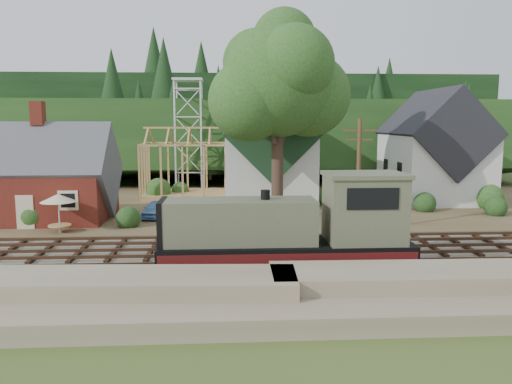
{
  "coord_description": "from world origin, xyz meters",
  "views": [
    {
      "loc": [
        -1.85,
        -27.75,
        7.75
      ],
      "look_at": [
        0.13,
        6.0,
        3.0
      ],
      "focal_mm": 35.0,
      "sensor_mm": 36.0,
      "label": 1
    }
  ],
  "objects": [
    {
      "name": "village_flat",
      "position": [
        0.0,
        18.0,
        0.15
      ],
      "size": [
        64.0,
        26.0,
        0.3
      ],
      "primitive_type": "cube",
      "color": "brown",
      "rests_on": "ground"
    },
    {
      "name": "ridge",
      "position": [
        0.0,
        58.0,
        0.0
      ],
      "size": [
        80.0,
        20.0,
        12.0
      ],
      "primitive_type": "cube",
      "color": "black",
      "rests_on": "ground"
    },
    {
      "name": "farmhouse",
      "position": [
        18.0,
        19.0,
        4.87
      ],
      "size": [
        8.4,
        10.8,
        10.6
      ],
      "color": "silver",
      "rests_on": "village_flat"
    },
    {
      "name": "depot",
      "position": [
        -16.0,
        11.0,
        3.21
      ],
      "size": [
        10.8,
        7.41,
        9.0
      ],
      "color": "#561C13",
      "rests_on": "village_flat"
    },
    {
      "name": "timber_frame",
      "position": [
        -6.0,
        22.0,
        3.27
      ],
      "size": [
        8.2,
        6.2,
        6.99
      ],
      "color": "tan",
      "rests_on": "village_flat"
    },
    {
      "name": "car_red",
      "position": [
        20.86,
        15.57,
        0.85
      ],
      "size": [
        3.97,
        1.85,
        1.1
      ],
      "primitive_type": "imported",
      "rotation": [
        0.0,
        0.0,
        1.57
      ],
      "color": "red",
      "rests_on": "village_flat"
    },
    {
      "name": "lattice_tower",
      "position": [
        -6.0,
        28.0,
        10.03
      ],
      "size": [
        3.2,
        3.2,
        12.12
      ],
      "color": "silver",
      "rests_on": "village_flat"
    },
    {
      "name": "railroad_bed",
      "position": [
        0.0,
        0.0,
        0.08
      ],
      "size": [
        64.0,
        11.0,
        0.16
      ],
      "primitive_type": "cube",
      "color": "#726B5B",
      "rests_on": "ground"
    },
    {
      "name": "church",
      "position": [
        2.0,
        19.68,
        5.18
      ],
      "size": [
        8.4,
        15.17,
        13.0
      ],
      "color": "silver",
      "rests_on": "village_flat"
    },
    {
      "name": "car_blue",
      "position": [
        -7.47,
        11.29,
        0.96
      ],
      "size": [
        2.02,
        4.04,
        1.32
      ],
      "primitive_type": "imported",
      "rotation": [
        0.0,
        0.0,
        -0.12
      ],
      "color": "#6098CF",
      "rests_on": "village_flat"
    },
    {
      "name": "locomotive",
      "position": [
        1.62,
        -3.0,
        2.22
      ],
      "size": [
        12.67,
        3.17,
        5.05
      ],
      "color": "black",
      "rests_on": "railroad_bed"
    },
    {
      "name": "embankment",
      "position": [
        0.0,
        -8.5,
        0.0
      ],
      "size": [
        64.0,
        5.0,
        1.6
      ],
      "primitive_type": "cube",
      "color": "#7F7259",
      "rests_on": "ground"
    },
    {
      "name": "patio_set",
      "position": [
        -13.25,
        6.24,
        2.55
      ],
      "size": [
        2.37,
        2.37,
        2.64
      ],
      "color": "silver",
      "rests_on": "village_flat"
    },
    {
      "name": "hillside",
      "position": [
        0.0,
        42.0,
        0.0
      ],
      "size": [
        70.0,
        28.96,
        12.74
      ],
      "primitive_type": "cube",
      "rotation": [
        -0.17,
        0.0,
        0.0
      ],
      "color": "#1E3F19",
      "rests_on": "ground"
    },
    {
      "name": "big_tree",
      "position": [
        2.17,
        10.08,
        10.22
      ],
      "size": [
        10.9,
        8.4,
        14.7
      ],
      "color": "#38281E",
      "rests_on": "village_flat"
    },
    {
      "name": "ground",
      "position": [
        0.0,
        0.0,
        0.0
      ],
      "size": [
        140.0,
        140.0,
        0.0
      ],
      "primitive_type": "plane",
      "color": "#384C1E",
      "rests_on": "ground"
    },
    {
      "name": "telegraph_pole_near",
      "position": [
        7.0,
        5.2,
        4.25
      ],
      "size": [
        2.2,
        0.28,
        8.0
      ],
      "color": "#4C331E",
      "rests_on": "ground"
    }
  ]
}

